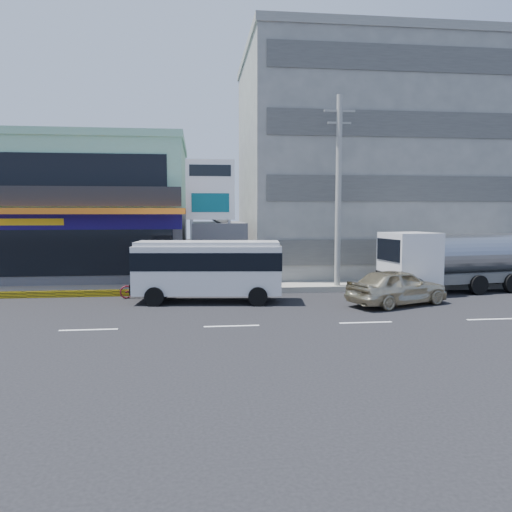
{
  "coord_description": "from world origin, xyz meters",
  "views": [
    {
      "loc": [
        -1.16,
        -17.65,
        4.09
      ],
      "look_at": [
        1.32,
        3.75,
        2.2
      ],
      "focal_mm": 35.0,
      "sensor_mm": 36.0,
      "label": 1
    }
  ],
  "objects_px": {
    "concrete_building": "(365,169)",
    "minibus": "(208,266)",
    "shop_building": "(86,214)",
    "satellite_dish": "(218,221)",
    "tanker_truck": "(450,260)",
    "motorcycle_rider": "(139,282)",
    "billboard": "(210,197)",
    "utility_pole_near": "(338,192)",
    "sedan": "(397,287)"
  },
  "relations": [
    {
      "from": "tanker_truck",
      "to": "motorcycle_rider",
      "type": "height_order",
      "value": "tanker_truck"
    },
    {
      "from": "shop_building",
      "to": "motorcycle_rider",
      "type": "height_order",
      "value": "shop_building"
    },
    {
      "from": "utility_pole_near",
      "to": "minibus",
      "type": "distance_m",
      "value": 7.96
    },
    {
      "from": "concrete_building",
      "to": "sedan",
      "type": "distance_m",
      "value": 13.45
    },
    {
      "from": "satellite_dish",
      "to": "utility_pole_near",
      "type": "xyz_separation_m",
      "value": [
        6.0,
        -3.6,
        1.57
      ]
    },
    {
      "from": "shop_building",
      "to": "billboard",
      "type": "relative_size",
      "value": 1.8
    },
    {
      "from": "shop_building",
      "to": "concrete_building",
      "type": "relative_size",
      "value": 0.77
    },
    {
      "from": "satellite_dish",
      "to": "billboard",
      "type": "bearing_deg",
      "value": -105.52
    },
    {
      "from": "sedan",
      "to": "tanker_truck",
      "type": "distance_m",
      "value": 5.23
    },
    {
      "from": "shop_building",
      "to": "utility_pole_near",
      "type": "xyz_separation_m",
      "value": [
        14.0,
        -6.55,
        1.15
      ]
    },
    {
      "from": "billboard",
      "to": "tanker_truck",
      "type": "bearing_deg",
      "value": -12.76
    },
    {
      "from": "sedan",
      "to": "shop_building",
      "type": "bearing_deg",
      "value": 34.12
    },
    {
      "from": "utility_pole_near",
      "to": "motorcycle_rider",
      "type": "bearing_deg",
      "value": -175.05
    },
    {
      "from": "billboard",
      "to": "tanker_truck",
      "type": "height_order",
      "value": "billboard"
    },
    {
      "from": "satellite_dish",
      "to": "sedan",
      "type": "height_order",
      "value": "satellite_dish"
    },
    {
      "from": "concrete_building",
      "to": "billboard",
      "type": "bearing_deg",
      "value": -151.08
    },
    {
      "from": "satellite_dish",
      "to": "sedan",
      "type": "bearing_deg",
      "value": -45.49
    },
    {
      "from": "shop_building",
      "to": "utility_pole_near",
      "type": "distance_m",
      "value": 15.5
    },
    {
      "from": "concrete_building",
      "to": "tanker_truck",
      "type": "height_order",
      "value": "concrete_building"
    },
    {
      "from": "utility_pole_near",
      "to": "motorcycle_rider",
      "type": "height_order",
      "value": "utility_pole_near"
    },
    {
      "from": "minibus",
      "to": "motorcycle_rider",
      "type": "relative_size",
      "value": 2.88
    },
    {
      "from": "shop_building",
      "to": "motorcycle_rider",
      "type": "relative_size",
      "value": 5.23
    },
    {
      "from": "concrete_building",
      "to": "sedan",
      "type": "bearing_deg",
      "value": -101.77
    },
    {
      "from": "shop_building",
      "to": "satellite_dish",
      "type": "xyz_separation_m",
      "value": [
        8.0,
        -2.95,
        -0.42
      ]
    },
    {
      "from": "billboard",
      "to": "minibus",
      "type": "xyz_separation_m",
      "value": [
        -0.23,
        -4.2,
        -3.27
      ]
    },
    {
      "from": "shop_building",
      "to": "satellite_dish",
      "type": "bearing_deg",
      "value": -20.21
    },
    {
      "from": "utility_pole_near",
      "to": "sedan",
      "type": "xyz_separation_m",
      "value": [
        1.56,
        -4.09,
        -4.34
      ]
    },
    {
      "from": "billboard",
      "to": "minibus",
      "type": "relative_size",
      "value": 1.01
    },
    {
      "from": "billboard",
      "to": "sedan",
      "type": "bearing_deg",
      "value": -36.16
    },
    {
      "from": "shop_building",
      "to": "motorcycle_rider",
      "type": "xyz_separation_m",
      "value": [
        4.0,
        -7.41,
        -3.22
      ]
    },
    {
      "from": "tanker_truck",
      "to": "motorcycle_rider",
      "type": "distance_m",
      "value": 15.69
    },
    {
      "from": "billboard",
      "to": "utility_pole_near",
      "type": "xyz_separation_m",
      "value": [
        6.5,
        -1.8,
        0.22
      ]
    },
    {
      "from": "shop_building",
      "to": "concrete_building",
      "type": "xyz_separation_m",
      "value": [
        18.0,
        1.05,
        3.0
      ]
    },
    {
      "from": "satellite_dish",
      "to": "motorcycle_rider",
      "type": "xyz_separation_m",
      "value": [
        -4.0,
        -4.47,
        -2.79
      ]
    },
    {
      "from": "utility_pole_near",
      "to": "sedan",
      "type": "bearing_deg",
      "value": -69.09
    },
    {
      "from": "concrete_building",
      "to": "motorcycle_rider",
      "type": "bearing_deg",
      "value": -148.84
    },
    {
      "from": "billboard",
      "to": "concrete_building",
      "type": "bearing_deg",
      "value": 28.92
    },
    {
      "from": "satellite_dish",
      "to": "utility_pole_near",
      "type": "height_order",
      "value": "utility_pole_near"
    },
    {
      "from": "billboard",
      "to": "utility_pole_near",
      "type": "distance_m",
      "value": 6.75
    },
    {
      "from": "minibus",
      "to": "concrete_building",
      "type": "bearing_deg",
      "value": 42.98
    },
    {
      "from": "sedan",
      "to": "motorcycle_rider",
      "type": "xyz_separation_m",
      "value": [
        -11.56,
        3.23,
        -0.03
      ]
    },
    {
      "from": "shop_building",
      "to": "satellite_dish",
      "type": "relative_size",
      "value": 8.27
    },
    {
      "from": "billboard",
      "to": "tanker_truck",
      "type": "distance_m",
      "value": 12.9
    },
    {
      "from": "billboard",
      "to": "motorcycle_rider",
      "type": "relative_size",
      "value": 2.91
    },
    {
      "from": "minibus",
      "to": "sedan",
      "type": "relative_size",
      "value": 1.44
    },
    {
      "from": "billboard",
      "to": "sedan",
      "type": "distance_m",
      "value": 10.8
    },
    {
      "from": "shop_building",
      "to": "minibus",
      "type": "height_order",
      "value": "shop_building"
    },
    {
      "from": "concrete_building",
      "to": "minibus",
      "type": "distance_m",
      "value": 15.61
    },
    {
      "from": "sedan",
      "to": "tanker_truck",
      "type": "relative_size",
      "value": 0.59
    },
    {
      "from": "concrete_building",
      "to": "motorcycle_rider",
      "type": "distance_m",
      "value": 17.5
    }
  ]
}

